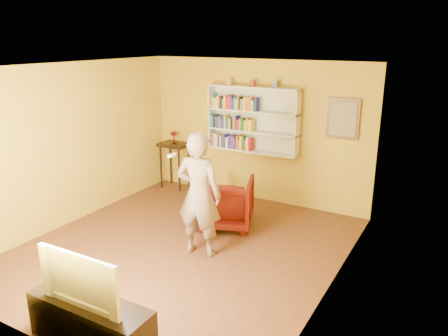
{
  "coord_description": "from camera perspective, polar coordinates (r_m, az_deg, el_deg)",
  "views": [
    {
      "loc": [
        3.51,
        -4.92,
        3.09
      ],
      "look_at": [
        0.29,
        0.75,
        1.12
      ],
      "focal_mm": 35.0,
      "sensor_mm": 36.0,
      "label": 1
    }
  ],
  "objects": [
    {
      "name": "ornament_left",
      "position": [
        8.34,
        0.74,
        11.18
      ],
      "size": [
        0.08,
        0.08,
        0.12
      ],
      "primitive_type": "cube",
      "color": "gold",
      "rests_on": "bookshelf"
    },
    {
      "name": "console_table",
      "position": [
        9.19,
        -6.5,
        2.24
      ],
      "size": [
        0.59,
        0.45,
        0.96
      ],
      "color": "black",
      "rests_on": "ground"
    },
    {
      "name": "books_row_lower",
      "position": [
        8.45,
        1.08,
        3.43
      ],
      "size": [
        0.88,
        0.19,
        0.27
      ],
      "color": "#532A80",
      "rests_on": "bookshelf"
    },
    {
      "name": "bookshelf",
      "position": [
        8.26,
        3.97,
        6.34
      ],
      "size": [
        1.8,
        0.29,
        1.23
      ],
      "color": "silver",
      "rests_on": "room_shell"
    },
    {
      "name": "ornament_centre",
      "position": [
        8.13,
        3.74,
        10.99
      ],
      "size": [
        0.08,
        0.08,
        0.11
      ],
      "primitive_type": "cube",
      "color": "maroon",
      "rests_on": "bookshelf"
    },
    {
      "name": "ruby_lustre",
      "position": [
        9.11,
        -6.57,
        4.33
      ],
      "size": [
        0.15,
        0.15,
        0.25
      ],
      "color": "maroon",
      "rests_on": "console_table"
    },
    {
      "name": "framed_painting",
      "position": [
        7.73,
        15.3,
        6.23
      ],
      "size": [
        0.55,
        0.05,
        0.7
      ],
      "color": "#5A3519",
      "rests_on": "room_shell"
    },
    {
      "name": "person",
      "position": [
        6.25,
        -3.29,
        -3.51
      ],
      "size": [
        0.73,
        0.53,
        1.84
      ],
      "primitive_type": "imported",
      "rotation": [
        0.0,
        0.0,
        3.29
      ],
      "color": "#6C5B4F",
      "rests_on": "ground"
    },
    {
      "name": "room_shell",
      "position": [
        6.39,
        -5.59,
        -2.22
      ],
      "size": [
        5.3,
        5.8,
        2.88
      ],
      "color": "#472717",
      "rests_on": "ground"
    },
    {
      "name": "books_row_middle",
      "position": [
        8.37,
        1.03,
        5.9
      ],
      "size": [
        0.89,
        0.19,
        0.26
      ],
      "color": "teal",
      "rests_on": "bookshelf"
    },
    {
      "name": "television",
      "position": [
        4.69,
        -17.53,
        -13.35
      ],
      "size": [
        1.01,
        0.15,
        0.58
      ],
      "primitive_type": "imported",
      "rotation": [
        0.0,
        0.0,
        0.02
      ],
      "color": "black",
      "rests_on": "tv_cabinet"
    },
    {
      "name": "tv_cabinet",
      "position": [
        4.98,
        -16.95,
        -18.78
      ],
      "size": [
        1.41,
        0.42,
        0.5
      ],
      "primitive_type": "cube",
      "color": "black",
      "rests_on": "ground"
    },
    {
      "name": "armchair",
      "position": [
        7.36,
        0.18,
        -4.5
      ],
      "size": [
        1.15,
        1.17,
        0.83
      ],
      "primitive_type": "imported",
      "rotation": [
        0.0,
        0.0,
        3.5
      ],
      "color": "#410504",
      "rests_on": "ground"
    },
    {
      "name": "ornament_right",
      "position": [
        7.94,
        6.73,
        10.79
      ],
      "size": [
        0.09,
        0.09,
        0.12
      ],
      "primitive_type": "cube",
      "color": "slate",
      "rests_on": "bookshelf"
    },
    {
      "name": "game_remote",
      "position": [
        6.05,
        -6.82,
        1.67
      ],
      "size": [
        0.04,
        0.15,
        0.04
      ],
      "primitive_type": "cube",
      "color": "white",
      "rests_on": "person"
    },
    {
      "name": "books_row_upper",
      "position": [
        8.28,
        1.36,
        8.48
      ],
      "size": [
        0.99,
        0.19,
        0.26
      ],
      "color": "#A06F1D",
      "rests_on": "bookshelf"
    }
  ]
}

